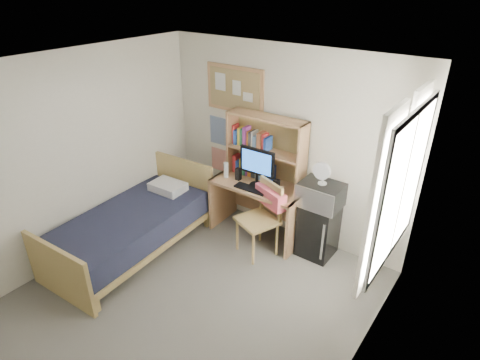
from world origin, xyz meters
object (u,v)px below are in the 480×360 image
Objects in this scene: speaker_right at (276,186)px; desk_fan at (323,174)px; desk at (258,209)px; monitor at (257,167)px; desk_chair at (257,220)px; speaker_left at (238,174)px; bed at (132,232)px; mini_fridge at (318,229)px; bulletin_board at (235,89)px; microwave at (321,195)px.

desk_fan reaches higher than speaker_right.
desk is at bearing -175.99° from desk_fan.
desk_chair is at bearing -55.44° from monitor.
monitor reaches higher than speaker_left.
bed is 12.47× the size of speaker_left.
monitor is (-0.88, -0.14, 0.70)m from mini_fridge.
speaker_left reaches higher than mini_fridge.
desk_chair is at bearing -103.18° from speaker_right.
desk is 1.26× the size of desk_chair.
desk_fan is (0.88, 0.12, 0.11)m from monitor.
speaker_right is at bearing -21.64° from bulletin_board.
bulletin_board is 0.73× the size of desk.
desk_chair is 0.69m from monitor.
speaker_left is (0.82, 1.26, 0.60)m from bed.
microwave is at bearing 9.40° from speaker_right.
desk is at bearing -175.99° from microwave.
speaker_left is (-0.30, -0.01, -0.18)m from monitor.
bed is (-1.12, -1.33, -0.11)m from desk.
mini_fridge is 2.45m from bed.
bulletin_board is at bearing 162.23° from desk_chair.
desk_chair is at bearing -38.60° from bulletin_board.
mini_fridge is at bearing 3.66° from desk.
bulletin_board reaches higher than desk.
speaker_left is 0.62× the size of desk_fan.
desk_fan is (1.18, 0.13, 0.30)m from speaker_left.
bulletin_board reaches higher than mini_fridge.
speaker_left is at bearing -48.41° from bulletin_board.
speaker_left is at bearing 180.00° from speaker_right.
monitor reaches higher than desk.
microwave is (0.88, 0.06, 0.50)m from desk.
speaker_right is (1.42, 1.28, 0.60)m from bed.
microwave is at bearing 54.98° from desk_chair.
speaker_left is 0.60m from speaker_right.
mini_fridge is 1.45× the size of microwave.
speaker_left is (-0.53, 0.31, 0.38)m from desk_chair.
speaker_right reaches higher than speaker_left.
desk is at bearing 90.00° from monitor.
mini_fridge is 0.36× the size of bed.
bed is at bearing -105.98° from bulletin_board.
monitor is 0.35m from speaker_left.
speaker_right is 0.66m from desk_fan.
desk is 1.75m from bed.
desk_chair is 6.01× the size of speaker_left.
microwave is at bearing -179.90° from desk_fan.
monitor is at bearing 45.35° from bed.
bed is at bearing -131.62° from desk.
desk_chair reaches higher than desk.
monitor is (1.12, 1.27, 0.78)m from bed.
desk_fan is at bearing 9.40° from speaker_right.
speaker_right is (0.07, 0.33, 0.38)m from desk_chair.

